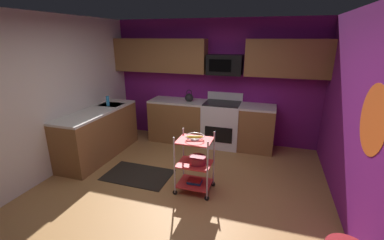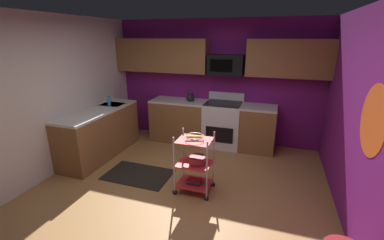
{
  "view_description": "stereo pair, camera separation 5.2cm",
  "coord_description": "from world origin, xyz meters",
  "px_view_note": "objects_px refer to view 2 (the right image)",
  "views": [
    {
      "loc": [
        1.22,
        -3.03,
        2.24
      ],
      "look_at": [
        0.11,
        0.48,
        1.05
      ],
      "focal_mm": 24.17,
      "sensor_mm": 36.0,
      "label": 1
    },
    {
      "loc": [
        1.27,
        -3.01,
        2.24
      ],
      "look_at": [
        0.11,
        0.48,
        1.05
      ],
      "focal_mm": 24.17,
      "sensor_mm": 36.0,
      "label": 2
    }
  ],
  "objects_px": {
    "rolling_cart": "(194,164)",
    "mixing_bowl_large": "(197,160)",
    "microwave": "(226,65)",
    "fruit_bowl": "(194,137)",
    "book_stack": "(194,181)",
    "oven_range": "(223,124)",
    "dish_soap_bottle": "(109,101)",
    "kettle": "(190,98)"
  },
  "relations": [
    {
      "from": "oven_range",
      "to": "dish_soap_bottle",
      "type": "height_order",
      "value": "dish_soap_bottle"
    },
    {
      "from": "microwave",
      "to": "fruit_bowl",
      "type": "relative_size",
      "value": 2.57
    },
    {
      "from": "dish_soap_bottle",
      "to": "book_stack",
      "type": "bearing_deg",
      "value": -24.78
    },
    {
      "from": "oven_range",
      "to": "rolling_cart",
      "type": "distance_m",
      "value": 1.85
    },
    {
      "from": "rolling_cart",
      "to": "dish_soap_bottle",
      "type": "bearing_deg",
      "value": 155.22
    },
    {
      "from": "rolling_cart",
      "to": "dish_soap_bottle",
      "type": "distance_m",
      "value": 2.39
    },
    {
      "from": "rolling_cart",
      "to": "book_stack",
      "type": "bearing_deg",
      "value": 0.0
    },
    {
      "from": "fruit_bowl",
      "to": "kettle",
      "type": "height_order",
      "value": "kettle"
    },
    {
      "from": "oven_range",
      "to": "microwave",
      "type": "distance_m",
      "value": 1.23
    },
    {
      "from": "book_stack",
      "to": "rolling_cart",
      "type": "bearing_deg",
      "value": 0.0
    },
    {
      "from": "mixing_bowl_large",
      "to": "kettle",
      "type": "bearing_deg",
      "value": 111.58
    },
    {
      "from": "microwave",
      "to": "oven_range",
      "type": "bearing_deg",
      "value": -89.74
    },
    {
      "from": "dish_soap_bottle",
      "to": "microwave",
      "type": "bearing_deg",
      "value": 24.69
    },
    {
      "from": "fruit_bowl",
      "to": "kettle",
      "type": "xyz_separation_m",
      "value": [
        -0.69,
        1.85,
        0.12
      ]
    },
    {
      "from": "oven_range",
      "to": "dish_soap_bottle",
      "type": "relative_size",
      "value": 5.5
    },
    {
      "from": "dish_soap_bottle",
      "to": "mixing_bowl_large",
      "type": "bearing_deg",
      "value": -24.34
    },
    {
      "from": "fruit_bowl",
      "to": "dish_soap_bottle",
      "type": "bearing_deg",
      "value": 155.22
    },
    {
      "from": "oven_range",
      "to": "fruit_bowl",
      "type": "xyz_separation_m",
      "value": [
        -0.04,
        -1.85,
        0.4
      ]
    },
    {
      "from": "rolling_cart",
      "to": "mixing_bowl_large",
      "type": "xyz_separation_m",
      "value": [
        0.04,
        0.0,
        0.07
      ]
    },
    {
      "from": "microwave",
      "to": "book_stack",
      "type": "bearing_deg",
      "value": -91.04
    },
    {
      "from": "kettle",
      "to": "book_stack",
      "type": "bearing_deg",
      "value": -69.6
    },
    {
      "from": "book_stack",
      "to": "dish_soap_bottle",
      "type": "xyz_separation_m",
      "value": [
        -2.1,
        0.97,
        0.87
      ]
    },
    {
      "from": "oven_range",
      "to": "kettle",
      "type": "distance_m",
      "value": 0.89
    },
    {
      "from": "microwave",
      "to": "kettle",
      "type": "height_order",
      "value": "microwave"
    },
    {
      "from": "rolling_cart",
      "to": "kettle",
      "type": "relative_size",
      "value": 3.47
    },
    {
      "from": "rolling_cart",
      "to": "fruit_bowl",
      "type": "distance_m",
      "value": 0.42
    },
    {
      "from": "microwave",
      "to": "dish_soap_bottle",
      "type": "height_order",
      "value": "microwave"
    },
    {
      "from": "microwave",
      "to": "book_stack",
      "type": "distance_m",
      "value": 2.49
    },
    {
      "from": "fruit_bowl",
      "to": "book_stack",
      "type": "relative_size",
      "value": 1.24
    },
    {
      "from": "mixing_bowl_large",
      "to": "dish_soap_bottle",
      "type": "relative_size",
      "value": 1.26
    },
    {
      "from": "rolling_cart",
      "to": "dish_soap_bottle",
      "type": "relative_size",
      "value": 4.57
    },
    {
      "from": "oven_range",
      "to": "book_stack",
      "type": "height_order",
      "value": "oven_range"
    },
    {
      "from": "microwave",
      "to": "rolling_cart",
      "type": "height_order",
      "value": "microwave"
    },
    {
      "from": "rolling_cart",
      "to": "microwave",
      "type": "bearing_deg",
      "value": 88.96
    },
    {
      "from": "microwave",
      "to": "book_stack",
      "type": "xyz_separation_m",
      "value": [
        -0.04,
        -1.95,
        -1.55
      ]
    },
    {
      "from": "oven_range",
      "to": "book_stack",
      "type": "xyz_separation_m",
      "value": [
        -0.04,
        -1.85,
        -0.32
      ]
    },
    {
      "from": "oven_range",
      "to": "kettle",
      "type": "xyz_separation_m",
      "value": [
        -0.72,
        -0.0,
        0.52
      ]
    },
    {
      "from": "oven_range",
      "to": "rolling_cart",
      "type": "relative_size",
      "value": 1.2
    },
    {
      "from": "oven_range",
      "to": "rolling_cart",
      "type": "height_order",
      "value": "oven_range"
    },
    {
      "from": "oven_range",
      "to": "dish_soap_bottle",
      "type": "xyz_separation_m",
      "value": [
        -2.14,
        -0.88,
        0.54
      ]
    },
    {
      "from": "microwave",
      "to": "rolling_cart",
      "type": "relative_size",
      "value": 0.77
    },
    {
      "from": "rolling_cart",
      "to": "mixing_bowl_large",
      "type": "bearing_deg",
      "value": 0.0
    }
  ]
}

